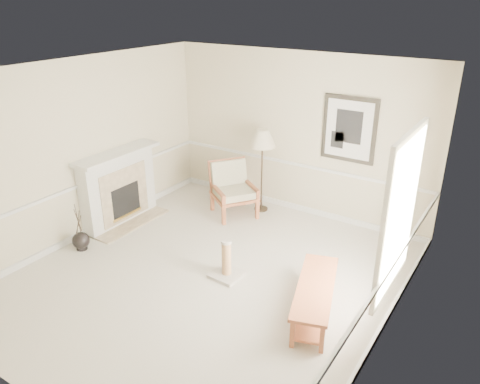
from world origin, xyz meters
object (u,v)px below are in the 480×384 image
object	(u,v)px
bench	(315,295)
floor_vase	(81,241)
floor_lamp	(262,140)
scratching_post	(227,265)
armchair	(232,186)

from	to	relation	value
bench	floor_vase	bearing A→B (deg)	-171.99
floor_vase	floor_lamp	distance (m)	3.50
bench	scratching_post	world-z (taller)	scratching_post
armchair	bench	distance (m)	3.20
armchair	bench	world-z (taller)	armchair
floor_lamp	bench	bearing A→B (deg)	-46.95
floor_lamp	bench	world-z (taller)	floor_lamp
bench	scratching_post	xyz separation A→B (m)	(-1.42, 0.09, -0.10)
floor_lamp	scratching_post	world-z (taller)	floor_lamp
floor_vase	armchair	bearing A→B (deg)	62.96
armchair	floor_lamp	world-z (taller)	floor_lamp
bench	scratching_post	distance (m)	1.42
armchair	bench	size ratio (longest dim) A/B	0.68
floor_lamp	bench	size ratio (longest dim) A/B	1.00
floor_vase	armchair	size ratio (longest dim) A/B	0.76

